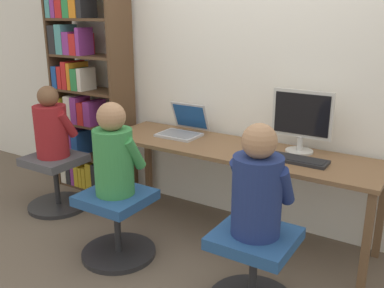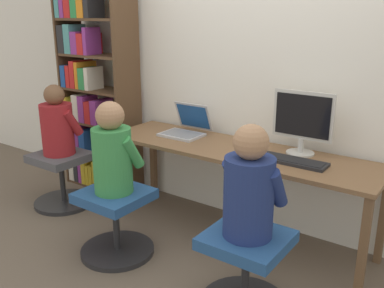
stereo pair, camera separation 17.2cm
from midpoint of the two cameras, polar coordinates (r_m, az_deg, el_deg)
The scene contains 14 objects.
ground_plane at distance 3.30m, azimuth 1.41°, elevation -13.91°, with size 14.00×14.00×0.00m, color brown.
wall_back at distance 3.44m, azimuth 7.32°, elevation 10.25°, with size 10.00×0.05×2.60m.
desk at distance 3.26m, azimuth 4.18°, elevation -1.67°, with size 2.16×0.59×0.72m.
desktop_monitor at distance 3.14m, azimuth 12.88°, elevation 3.08°, with size 0.44×0.20×0.46m.
laptop at distance 3.57m, azimuth -2.63°, elevation 2.06°, with size 0.34×0.35×0.25m.
keyboard at distance 3.01m, azimuth 11.88°, elevation -2.00°, with size 0.46×0.16×0.03m.
computer_mouse_by_keyboard at distance 3.09m, azimuth 6.74°, elevation -1.12°, with size 0.06×0.10×0.03m.
office_chair_left at distance 2.63m, azimuth 6.26°, elevation -16.00°, with size 0.54×0.54×0.49m.
office_chair_right at distance 3.17m, azimuth -11.50°, elevation -10.14°, with size 0.54×0.54×0.49m.
person_at_monitor at distance 2.40m, azimuth 6.70°, elevation -5.67°, with size 0.35×0.31×0.65m.
person_at_laptop at distance 2.98m, azimuth -12.02°, elevation -1.29°, with size 0.33×0.30×0.65m.
bookshelf at distance 4.29m, azimuth -15.57°, elevation 6.67°, with size 0.80×0.33×1.98m.
office_chair_side at distance 4.06m, azimuth -18.82°, elevation -4.52°, with size 0.54×0.54×0.49m.
person_near_shelf at distance 3.92m, azimuth -19.46°, elevation 2.24°, with size 0.34×0.30×0.62m.
Camera 1 is at (1.37, -2.48, 1.70)m, focal length 40.00 mm.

